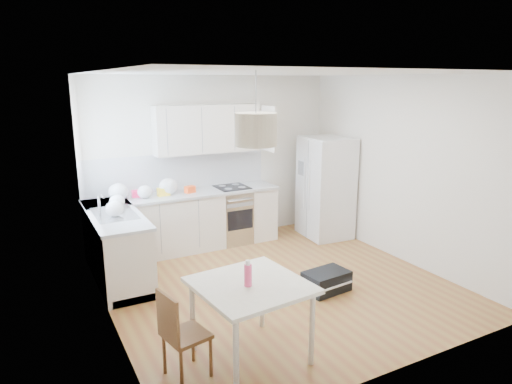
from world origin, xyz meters
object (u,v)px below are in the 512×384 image
dining_table (251,292)px  gym_bag (326,281)px  refrigerator (326,187)px  dining_chair (187,333)px

dining_table → gym_bag: bearing=23.1°
refrigerator → dining_table: size_ratio=1.59×
refrigerator → gym_bag: bearing=-121.2°
dining_table → dining_chair: bearing=172.6°
refrigerator → dining_chair: size_ratio=2.01×
refrigerator → dining_table: 3.84m
dining_chair → refrigerator: bearing=25.7°
dining_chair → gym_bag: 2.31m
dining_table → gym_bag: size_ratio=1.90×
refrigerator → dining_table: (-2.80, -2.63, -0.16)m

